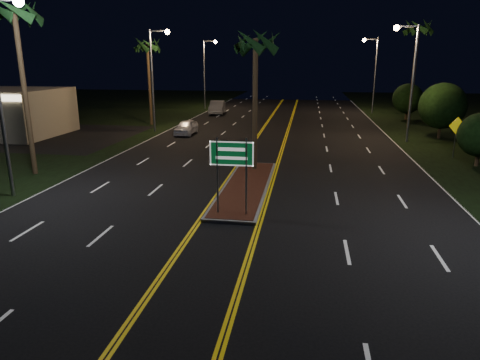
% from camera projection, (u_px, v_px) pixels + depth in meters
% --- Properties ---
extents(ground, '(120.00, 120.00, 0.00)m').
position_uv_depth(ground, '(218.00, 243.00, 15.32)').
color(ground, black).
rests_on(ground, ground).
extents(median_island, '(2.25, 10.25, 0.17)m').
position_uv_depth(median_island, '(246.00, 187.00, 21.96)').
color(median_island, gray).
rests_on(median_island, ground).
extents(highway_sign, '(1.80, 0.08, 3.20)m').
position_uv_depth(highway_sign, '(232.00, 161.00, 17.33)').
color(highway_sign, gray).
rests_on(highway_sign, ground).
extents(streetlight_left_near, '(1.91, 0.44, 9.00)m').
position_uv_depth(streetlight_left_near, '(3.00, 76.00, 19.19)').
color(streetlight_left_near, gray).
rests_on(streetlight_left_near, ground).
extents(streetlight_left_mid, '(1.91, 0.44, 9.00)m').
position_uv_depth(streetlight_left_mid, '(156.00, 69.00, 38.22)').
color(streetlight_left_mid, gray).
rests_on(streetlight_left_mid, ground).
extents(streetlight_left_far, '(1.91, 0.44, 9.00)m').
position_uv_depth(streetlight_left_far, '(207.00, 66.00, 57.25)').
color(streetlight_left_far, gray).
rests_on(streetlight_left_far, ground).
extents(streetlight_right_mid, '(1.91, 0.44, 9.00)m').
position_uv_depth(streetlight_right_mid, '(409.00, 70.00, 33.15)').
color(streetlight_right_mid, gray).
rests_on(streetlight_right_mid, ground).
extents(streetlight_right_far, '(1.91, 0.44, 9.00)m').
position_uv_depth(streetlight_right_far, '(373.00, 67.00, 52.19)').
color(streetlight_right_far, gray).
rests_on(streetlight_right_far, ground).
extents(palm_median, '(2.40, 2.40, 8.30)m').
position_uv_depth(palm_median, '(256.00, 43.00, 23.36)').
color(palm_median, '#382819').
rests_on(palm_median, ground).
extents(palm_left_near, '(2.40, 2.40, 9.80)m').
position_uv_depth(palm_left_near, '(14.00, 14.00, 22.46)').
color(palm_left_near, '#382819').
rests_on(palm_left_near, ground).
extents(palm_left_far, '(2.40, 2.40, 8.80)m').
position_uv_depth(palm_left_far, '(147.00, 46.00, 41.79)').
color(palm_left_far, '#382819').
rests_on(palm_left_far, ground).
extents(palm_right_far, '(2.40, 2.40, 10.30)m').
position_uv_depth(palm_right_far, '(418.00, 29.00, 39.50)').
color(palm_right_far, '#382819').
rests_on(palm_right_far, ground).
extents(shrub_mid, '(3.78, 3.78, 4.62)m').
position_uv_depth(shrub_mid, '(443.00, 106.00, 35.34)').
color(shrub_mid, '#382819').
rests_on(shrub_mid, ground).
extents(shrub_far, '(3.24, 3.24, 3.96)m').
position_uv_depth(shrub_far, '(408.00, 99.00, 46.89)').
color(shrub_far, '#382819').
rests_on(shrub_far, ground).
extents(car_near, '(1.94, 4.45, 1.48)m').
position_uv_depth(car_near, '(186.00, 126.00, 37.98)').
color(car_near, white).
rests_on(car_near, ground).
extents(car_far, '(2.94, 5.76, 1.85)m').
position_uv_depth(car_far, '(217.00, 106.00, 52.75)').
color(car_far, '#AEB2B8').
rests_on(car_far, ground).
extents(warning_sign, '(1.12, 0.36, 2.76)m').
position_uv_depth(warning_sign, '(456.00, 131.00, 28.36)').
color(warning_sign, gray).
rests_on(warning_sign, ground).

